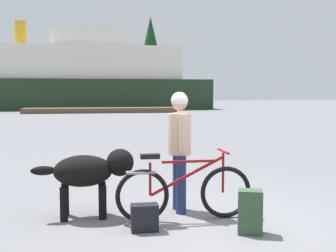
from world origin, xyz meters
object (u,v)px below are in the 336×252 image
bicycle (184,192)px  handbag_pannier (145,218)px  backpack (250,212)px  ferry_boat (60,79)px  dog (90,171)px  person_cyclist (179,141)px

bicycle → handbag_pannier: (-0.55, -0.33, -0.21)m
backpack → ferry_boat: (-4.85, 38.01, 2.72)m
dog → backpack: size_ratio=2.58×
bicycle → dog: (-1.17, 0.36, 0.23)m
handbag_pannier → backpack: bearing=-14.3°
person_cyclist → ferry_boat: bearing=96.5°
person_cyclist → ferry_boat: size_ratio=0.06×
backpack → handbag_pannier: 1.24m
dog → ferry_boat: 37.22m
backpack → handbag_pannier: backpack is taller
dog → backpack: 2.10m
bicycle → backpack: bicycle is taller
person_cyclist → backpack: bearing=-59.3°
backpack → handbag_pannier: size_ratio=1.60×
bicycle → backpack: size_ratio=3.47×
person_cyclist → dog: bearing=-177.5°
person_cyclist → backpack: 1.41m
bicycle → dog: size_ratio=1.34×
bicycle → person_cyclist: 0.74m
bicycle → handbag_pannier: bicycle is taller
handbag_pannier → ferry_boat: (-3.65, 37.70, 2.81)m
dog → ferry_boat: bearing=94.7°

